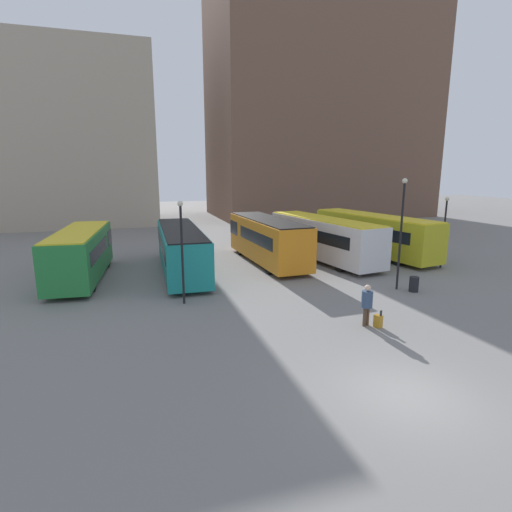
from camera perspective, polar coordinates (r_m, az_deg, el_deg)
The scene contains 14 objects.
ground_plane at distance 13.57m, azimuth 20.78°, elevation -18.14°, with size 160.00×160.00×0.00m, color slate.
building_block_left at distance 56.86m, azimuth -27.57°, elevation 14.63°, with size 24.84×14.48×20.87m.
building_block_right at distance 63.00m, azimuth 8.98°, elevation 20.53°, with size 30.77×17.08×31.99m.
bus_0 at distance 26.98m, azimuth -23.75°, elevation 0.43°, with size 3.30×9.72×3.07m.
bus_1 at distance 26.99m, azimuth -10.68°, elevation 1.13°, with size 2.87×11.58×2.94m.
bus_2 at distance 29.29m, azimuth 1.57°, elevation 2.49°, with size 2.99×10.49×3.23m.
bus_3 at distance 30.55m, azimuth 9.42°, elevation 2.70°, with size 4.25×11.72×3.18m.
bus_4 at distance 33.29m, azimuth 16.24°, elevation 3.19°, with size 4.49×12.08×3.22m.
traveler at distance 18.03m, azimuth 15.57°, elevation -6.29°, with size 0.62×0.62×1.86m.
suitcase at distance 18.25m, azimuth 17.05°, elevation -8.88°, with size 0.34×0.39×0.80m.
lamp_post_0 at distance 23.55m, azimuth 20.05°, elevation 4.03°, with size 0.28×0.28×6.25m.
lamp_post_1 at distance 20.08m, azimuth -10.55°, elevation 1.73°, with size 0.28×0.28×5.23m.
lamp_post_2 at distance 30.30m, azimuth 25.33°, elevation 3.93°, with size 0.28×0.28×4.92m.
trash_bin at distance 24.05m, azimuth 21.63°, elevation -3.77°, with size 0.52×0.52×0.85m.
Camera 1 is at (-7.64, -9.02, 6.67)m, focal length 28.00 mm.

